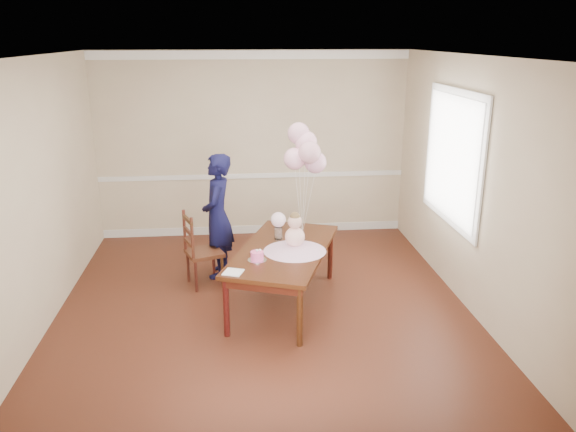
{
  "coord_description": "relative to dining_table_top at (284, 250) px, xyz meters",
  "views": [
    {
      "loc": [
        -0.29,
        -5.63,
        2.89
      ],
      "look_at": [
        0.27,
        0.04,
        1.05
      ],
      "focal_mm": 35.0,
      "sensor_mm": 36.0,
      "label": 1
    }
  ],
  "objects": [
    {
      "name": "wall_back",
      "position": [
        -0.23,
        2.43,
        0.7
      ],
      "size": [
        4.5,
        0.02,
        2.7
      ],
      "primitive_type": "cube",
      "color": "tan",
      "rests_on": "floor"
    },
    {
      "name": "chair_rail_trim",
      "position": [
        -0.23,
        2.42,
        0.25
      ],
      "size": [
        4.5,
        0.02,
        0.07
      ],
      "primitive_type": "cube",
      "color": "silver",
      "rests_on": "wall_back"
    },
    {
      "name": "window_frame",
      "position": [
        2.0,
        0.43,
        0.9
      ],
      "size": [
        0.02,
        1.66,
        1.56
      ],
      "primitive_type": "cube",
      "color": "silver",
      "rests_on": "wall_right"
    },
    {
      "name": "wall_right",
      "position": [
        2.02,
        -0.07,
        0.7
      ],
      "size": [
        0.02,
        5.0,
        2.7
      ],
      "primitive_type": "cube",
      "color": "tan",
      "rests_on": "floor"
    },
    {
      "name": "balloon_ribbon_d",
      "position": [
        0.24,
        0.49,
        0.54
      ],
      "size": [
        0.04,
        0.11,
        1.01
      ],
      "primitive_type": "cylinder",
      "rotation": [
        -0.09,
        -0.07,
        -0.35
      ],
      "color": "white",
      "rests_on": "balloon_weight"
    },
    {
      "name": "chair_back_post_r",
      "position": [
        -1.13,
        0.72,
        0.02
      ],
      "size": [
        0.05,
        0.05,
        0.51
      ],
      "primitive_type": "cylinder",
      "rotation": [
        0.0,
        0.0,
        0.35
      ],
      "color": "#3B1610",
      "rests_on": "dining_chair_seat"
    },
    {
      "name": "cake_platter",
      "position": [
        -0.31,
        -0.32,
        0.03
      ],
      "size": [
        0.25,
        0.25,
        0.01
      ],
      "primitive_type": "cylinder",
      "rotation": [
        0.0,
        0.0,
        -0.35
      ],
      "color": "silver",
      "rests_on": "dining_table_top"
    },
    {
      "name": "chair_slat_low",
      "position": [
        -1.07,
        0.56,
        -0.09
      ],
      "size": [
        0.15,
        0.35,
        0.05
      ],
      "primitive_type": "cube",
      "rotation": [
        0.0,
        0.0,
        0.35
      ],
      "color": "#3D1C10",
      "rests_on": "dining_chair_seat"
    },
    {
      "name": "balloon_ribbon_a",
      "position": [
        0.21,
        0.45,
        0.41
      ],
      "size": [
        0.08,
        0.03,
        0.75
      ],
      "primitive_type": "cylinder",
      "rotation": [
        0.0,
        -0.1,
        -0.35
      ],
      "color": "white",
      "rests_on": "balloon_weight"
    },
    {
      "name": "balloon_ribbon_b",
      "position": [
        0.29,
        0.4,
        0.45
      ],
      "size": [
        0.07,
        0.08,
        0.84
      ],
      "primitive_type": "cylinder",
      "rotation": [
        0.05,
        0.1,
        -0.35
      ],
      "color": "white",
      "rests_on": "balloon_weight"
    },
    {
      "name": "napkin",
      "position": [
        -0.55,
        -0.61,
        0.03
      ],
      "size": [
        0.23,
        0.23,
        0.01
      ],
      "primitive_type": "cube",
      "rotation": [
        0.0,
        0.0,
        -0.35
      ],
      "color": "white",
      "rests_on": "dining_table_top"
    },
    {
      "name": "dining_chair_seat",
      "position": [
        -0.9,
        0.62,
        -0.24
      ],
      "size": [
        0.51,
        0.51,
        0.05
      ],
      "primitive_type": "cube",
      "rotation": [
        0.0,
        0.0,
        0.35
      ],
      "color": "#3E1D11",
      "rests_on": "chair_leg_fl"
    },
    {
      "name": "balloon_d",
      "position": [
        0.22,
        0.56,
        1.19
      ],
      "size": [
        0.25,
        0.25,
        0.25
      ],
      "primitive_type": "sphere",
      "color": "#DC9CB8",
      "rests_on": "balloon_ribbon_d"
    },
    {
      "name": "wall_front",
      "position": [
        -0.23,
        -2.57,
        0.7
      ],
      "size": [
        4.5,
        0.02,
        2.7
      ],
      "primitive_type": "cube",
      "color": "tan",
      "rests_on": "floor"
    },
    {
      "name": "dining_table_top",
      "position": [
        0.0,
        0.0,
        0.0
      ],
      "size": [
        1.45,
        1.99,
        0.04
      ],
      "primitive_type": "cube",
      "rotation": [
        0.0,
        0.0,
        -0.35
      ],
      "color": "black",
      "rests_on": "table_leg_fl"
    },
    {
      "name": "crown_molding",
      "position": [
        -0.23,
        2.42,
        1.98
      ],
      "size": [
        4.5,
        0.02,
        0.12
      ],
      "primitive_type": "cube",
      "color": "white",
      "rests_on": "wall_back"
    },
    {
      "name": "birthday_cake",
      "position": [
        -0.31,
        -0.32,
        0.07
      ],
      "size": [
        0.17,
        0.17,
        0.09
      ],
      "primitive_type": "cylinder",
      "rotation": [
        0.0,
        0.0,
        -0.35
      ],
      "color": "#F04B95",
      "rests_on": "cake_platter"
    },
    {
      "name": "balloon_b",
      "position": [
        0.32,
        0.36,
        1.01
      ],
      "size": [
        0.25,
        0.25,
        0.25
      ],
      "primitive_type": "sphere",
      "color": "#D798AC",
      "rests_on": "balloon_ribbon_b"
    },
    {
      "name": "wall_left",
      "position": [
        -2.48,
        -0.07,
        0.7
      ],
      "size": [
        0.02,
        5.0,
        2.7
      ],
      "primitive_type": "cube",
      "color": "tan",
      "rests_on": "floor"
    },
    {
      "name": "chair_leg_br",
      "position": [
        -0.8,
        0.83,
        -0.45
      ],
      "size": [
        0.05,
        0.05,
        0.39
      ],
      "primitive_type": "cylinder",
      "rotation": [
        0.0,
        0.0,
        0.35
      ],
      "color": "#3A130F",
      "rests_on": "floor"
    },
    {
      "name": "rose_vase_near",
      "position": [
        -0.03,
        0.3,
        0.09
      ],
      "size": [
        0.11,
        0.11,
        0.14
      ],
      "primitive_type": "cylinder",
      "rotation": [
        0.0,
        0.0,
        -0.35
      ],
      "color": "white",
      "rests_on": "dining_table_top"
    },
    {
      "name": "table_apron",
      "position": [
        0.0,
        0.0,
        -0.07
      ],
      "size": [
        1.34,
        1.87,
        0.09
      ],
      "primitive_type": "cube",
      "rotation": [
        0.0,
        0.0,
        -0.35
      ],
      "color": "black",
      "rests_on": "table_leg_fl"
    },
    {
      "name": "baseboard_trim",
      "position": [
        -0.23,
        2.42,
        -0.59
      ],
      "size": [
        4.5,
        0.02,
        0.12
      ],
      "primitive_type": "cube",
      "color": "silver",
      "rests_on": "floor"
    },
    {
      "name": "ceiling",
      "position": [
        -0.23,
        -0.07,
        2.05
      ],
      "size": [
        4.5,
        5.0,
        0.02
      ],
      "primitive_type": "cube",
      "color": "silver",
      "rests_on": "wall_back"
    },
    {
      "name": "balloon_e",
      "position": [
        0.4,
        0.45,
        0.87
      ],
      "size": [
        0.25,
        0.25,
        0.25
      ],
      "primitive_type": "sphere",
      "color": "#DD9DBE",
      "rests_on": "balloon_ribbon_e"
    },
    {
      "name": "baby_torso",
      "position": [
        0.11,
        -0.09,
        0.18
      ],
      "size": [
        0.21,
        0.21,
        0.21
      ],
      "primitive_type": "sphere",
      "color": "#FFA1C1",
      "rests_on": "baby_skirt"
    },
    {
      "name": "woman",
      "position": [
        -0.73,
        0.9,
        0.13
      ],
      "size": [
        0.46,
        0.61,
        1.55
      ],
      "primitive_type": "imported",
      "rotation": [
        0.0,
        0.0,
        -1.72
      ],
      "color": "black",
      "rests_on": "floor"
    },
    {
      "name": "floor",
      "position": [
        -0.23,
        -0.07,
        -0.65
      ],
      "size": [
        4.5,
        5.0,
        0.0
      ],
      "primitive_type": "cube",
      "color": "#37160D",
      "rests_on": "ground"
    },
    {
      "name": "baby_hair",
      "position": [
        0.11,
        -0.09,
        0.41
      ],
      "size": [
        0.11,
        0.11,
        0.11
      ],
      "primitive_type": "sphere",
      "color": "brown",
      "rests_on": "baby_head"
    },
    {
      "name": "table_leg_fr",
      "position": [
        0.07,
        -0.9,
        -0.34
      ],
      "size": [
        0.08,
        0.08,
        0.63
      ],
      "primitive_type": "cylinder",
      "rotation": [
        0.0,
        0.0,
        -0.35
      ],
      "color": "black",
      "rests_on": "floor"
    },
    {
      "name": "window_blinds",
      "position": [
        1.98,
        0.43,
        0.9
      ],
      "size": [
        0.01,
        1.5,
        1.4
      ],
      "primitive_type": "cube",
      "color": "silver",
      "rests_on": "wall_right"
    },
    {
      "name": "balloon_c",
      "position": [
        0.3,
        0.51,
        1.1
      ],
      "size": [
        0.25,
        0.25,
        0.25
      ],
      "primitive_type": "sphere",
      "color": "#EFA9C7",
      "rests_on": "balloon_ribbon_c"
    },
    {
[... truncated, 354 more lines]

